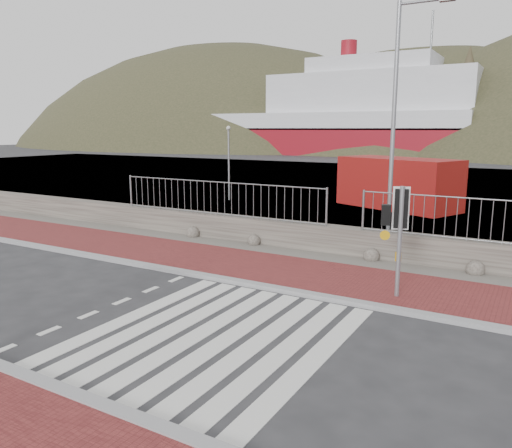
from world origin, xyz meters
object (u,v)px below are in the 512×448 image
Objects in this scene: streetlight at (398,117)px; ferry at (330,119)px; traffic_signal_far at (399,218)px; shipping_container at (398,183)px.

ferry is at bearing 113.93° from streetlight.
ferry is 69.62m from traffic_signal_far.
shipping_container is at bearing -94.85° from traffic_signal_far.
ferry is 55.49m from shipping_container.
ferry is 18.56× the size of traffic_signal_far.
traffic_signal_far reaches higher than shipping_container.
ferry is 65.19m from streetlight.
streetlight is at bearing -92.93° from traffic_signal_far.
streetlight is at bearing -52.84° from shipping_container.
streetlight is 1.27× the size of shipping_container.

